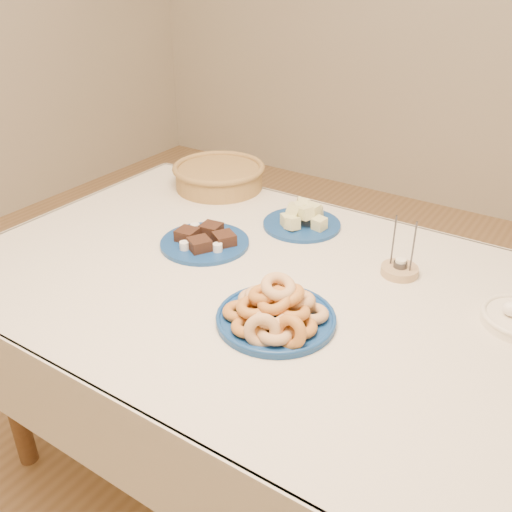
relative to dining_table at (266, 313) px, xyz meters
name	(u,v)px	position (x,y,z in m)	size (l,w,h in m)	color
ground	(264,472)	(0.00, 0.00, -0.64)	(5.00, 5.00, 0.00)	#987148
dining_table	(266,313)	(0.00, 0.00, 0.00)	(1.71, 1.11, 0.75)	brown
donut_platter	(276,311)	(0.12, -0.15, 0.14)	(0.38, 0.38, 0.13)	navy
melon_plate	(302,218)	(-0.09, 0.35, 0.13)	(0.27, 0.27, 0.09)	navy
brownie_plate	(205,241)	(-0.27, 0.07, 0.12)	(0.32, 0.32, 0.05)	navy
wicker_basket	(219,175)	(-0.50, 0.46, 0.15)	(0.44, 0.44, 0.09)	brown
candle_holder	(400,269)	(0.29, 0.23, 0.12)	(0.11, 0.11, 0.17)	tan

